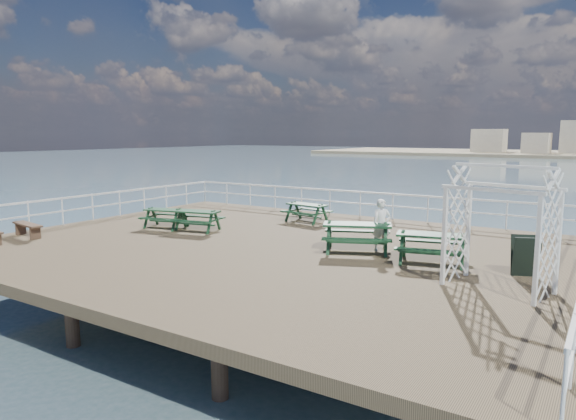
% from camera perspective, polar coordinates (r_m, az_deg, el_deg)
% --- Properties ---
extents(ground, '(18.00, 14.00, 0.30)m').
position_cam_1_polar(ground, '(16.52, -2.01, -4.39)').
color(ground, brown).
rests_on(ground, ground).
extents(railing, '(17.77, 13.76, 1.10)m').
position_cam_1_polar(railing, '(18.50, 2.31, 0.22)').
color(railing, white).
rests_on(railing, ground).
extents(picnic_table_a, '(1.90, 1.67, 0.79)m').
position_cam_1_polar(picnic_table_a, '(19.99, -13.40, -0.45)').
color(picnic_table_a, '#163E1D').
rests_on(picnic_table_a, ground).
extents(picnic_table_b, '(1.87, 1.59, 0.82)m').
position_cam_1_polar(picnic_table_b, '(20.72, 2.09, 0.14)').
color(picnic_table_b, '#163E1D').
rests_on(picnic_table_b, ground).
extents(picnic_table_c, '(2.22, 1.95, 0.92)m').
position_cam_1_polar(picnic_table_c, '(14.62, 15.73, -3.43)').
color(picnic_table_c, '#163E1D').
rests_on(picnic_table_c, ground).
extents(picnic_table_d, '(2.00, 1.75, 0.84)m').
position_cam_1_polar(picnic_table_d, '(19.09, -10.20, -0.67)').
color(picnic_table_d, '#163E1D').
rests_on(picnic_table_d, ground).
extents(picnic_table_e, '(2.50, 2.30, 0.98)m').
position_cam_1_polar(picnic_table_e, '(15.55, 7.69, -2.35)').
color(picnic_table_e, '#163E1D').
rests_on(picnic_table_e, ground).
extents(flat_bench_near, '(1.65, 0.63, 0.46)m').
position_cam_1_polar(flat_bench_near, '(19.85, -26.97, -1.68)').
color(flat_bench_near, brown).
rests_on(flat_bench_near, ground).
extents(trellis_arbor, '(2.52, 1.74, 2.85)m').
position_cam_1_polar(trellis_arbor, '(12.52, 22.46, -2.57)').
color(trellis_arbor, white).
rests_on(trellis_arbor, ground).
extents(sandwich_board, '(0.76, 0.67, 1.04)m').
position_cam_1_polar(sandwich_board, '(14.11, 24.86, -4.69)').
color(sandwich_board, black).
rests_on(sandwich_board, ground).
extents(person, '(0.68, 0.67, 1.58)m').
position_cam_1_polar(person, '(15.79, 10.35, -1.65)').
color(person, white).
rests_on(person, ground).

